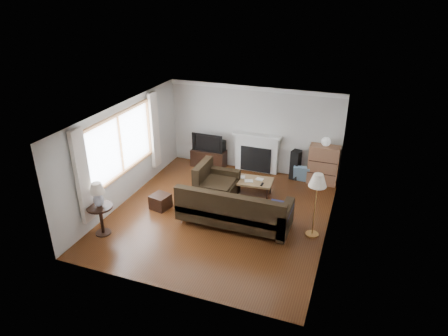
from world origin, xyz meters
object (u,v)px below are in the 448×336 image
(sectional_sofa, at_px, (234,207))
(floor_lamp, at_px, (315,206))
(bookshelf, at_px, (323,165))
(tv_stand, at_px, (209,158))
(coffee_table, at_px, (249,187))
(side_table, at_px, (102,220))

(sectional_sofa, relative_size, floor_lamp, 1.85)
(sectional_sofa, bearing_deg, bookshelf, 60.07)
(tv_stand, xyz_separation_m, bookshelf, (3.36, 0.04, 0.29))
(tv_stand, bearing_deg, floor_lamp, -36.32)
(bookshelf, xyz_separation_m, floor_lamp, (0.15, -2.62, 0.20))
(tv_stand, xyz_separation_m, coffee_table, (1.68, -1.34, -0.03))
(tv_stand, distance_m, coffee_table, 2.15)
(side_table, bearing_deg, coffee_table, 47.61)
(tv_stand, xyz_separation_m, floor_lamp, (3.51, -2.58, 0.49))
(tv_stand, distance_m, side_table, 4.22)
(side_table, bearing_deg, bookshelf, 44.63)
(sectional_sofa, bearing_deg, tv_stand, 122.44)
(coffee_table, height_order, floor_lamp, floor_lamp)
(tv_stand, bearing_deg, bookshelf, 0.68)
(bookshelf, xyz_separation_m, side_table, (-4.22, -4.17, -0.20))
(coffee_table, bearing_deg, floor_lamp, -38.36)
(floor_lamp, bearing_deg, bookshelf, 93.26)
(tv_stand, distance_m, sectional_sofa, 3.27)
(bookshelf, height_order, floor_lamp, floor_lamp)
(tv_stand, relative_size, bookshelf, 0.93)
(coffee_table, height_order, side_table, side_table)
(bookshelf, height_order, side_table, bookshelf)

